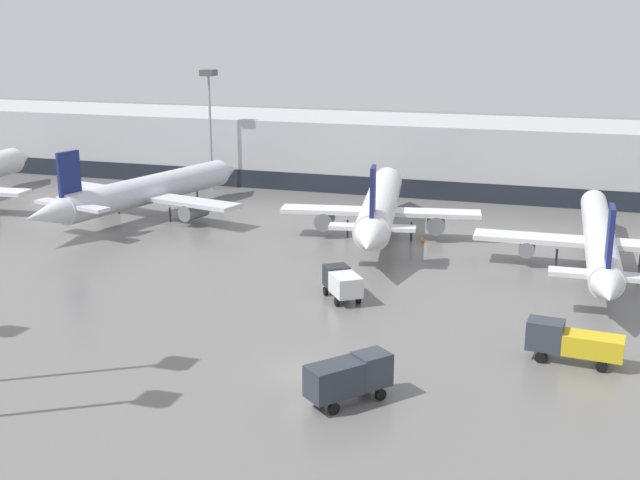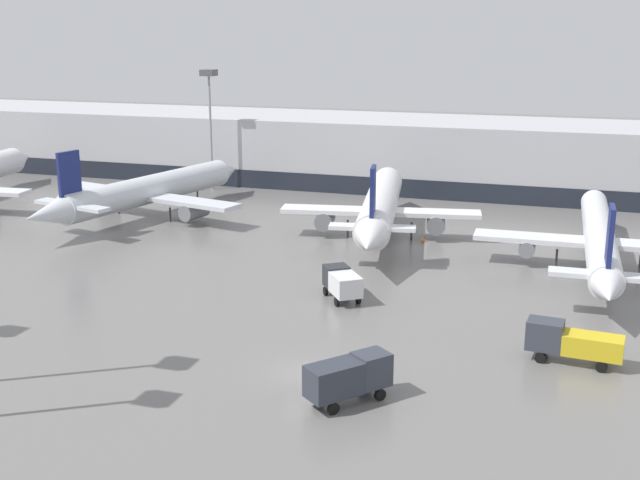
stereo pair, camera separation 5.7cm
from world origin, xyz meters
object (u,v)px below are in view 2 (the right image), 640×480
at_px(traffic_cone_1, 423,239).
at_px(apron_light_mast_3, 209,93).
at_px(service_truck_0, 349,376).
at_px(parked_jet_4, 380,206).
at_px(service_truck_1, 342,282).
at_px(parked_jet_1, 146,191).
at_px(parked_jet_2, 599,238).
at_px(service_truck_3, 571,341).

distance_m(traffic_cone_1, apron_light_mast_3, 38.73).
height_order(service_truck_0, apron_light_mast_3, apron_light_mast_3).
bearing_deg(traffic_cone_1, service_truck_0, -86.11).
xyz_separation_m(parked_jet_4, service_truck_1, (1.67, -19.66, -1.83)).
bearing_deg(service_truck_1, parked_jet_1, 18.70).
bearing_deg(service_truck_1, traffic_cone_1, -44.37).
bearing_deg(parked_jet_1, service_truck_1, -111.81).
distance_m(parked_jet_2, parked_jet_4, 21.64).
bearing_deg(parked_jet_1, traffic_cone_1, -78.64).
bearing_deg(service_truck_3, service_truck_1, -17.49).
relative_size(parked_jet_4, service_truck_3, 5.45).
height_order(service_truck_0, traffic_cone_1, service_truck_0).
bearing_deg(apron_light_mast_3, service_truck_1, -52.57).
bearing_deg(parked_jet_2, service_truck_3, 173.74).
distance_m(service_truck_0, apron_light_mast_3, 65.62).
xyz_separation_m(parked_jet_2, traffic_cone_1, (-16.52, 4.62, -2.61)).
xyz_separation_m(parked_jet_1, apron_light_mast_3, (0.07, 17.19, 9.55)).
height_order(service_truck_1, traffic_cone_1, service_truck_1).
xyz_separation_m(parked_jet_2, service_truck_1, (-19.40, -14.74, -1.42)).
bearing_deg(parked_jet_2, traffic_cone_1, 73.23).
relative_size(parked_jet_2, service_truck_0, 7.05).
height_order(service_truck_3, traffic_cone_1, service_truck_3).
relative_size(parked_jet_2, service_truck_3, 5.84).
height_order(parked_jet_4, service_truck_1, parked_jet_4).
bearing_deg(traffic_cone_1, parked_jet_1, 177.78).
xyz_separation_m(service_truck_1, traffic_cone_1, (2.88, 19.36, -1.18)).
bearing_deg(traffic_cone_1, parked_jet_4, 176.26).
relative_size(parked_jet_1, parked_jet_2, 0.92).
bearing_deg(service_truck_3, parked_jet_4, -49.41).
xyz_separation_m(parked_jet_2, service_truck_0, (-14.04, -31.84, -1.28)).
distance_m(parked_jet_2, service_truck_3, 22.20).
bearing_deg(service_truck_0, apron_light_mast_3, 72.04).
bearing_deg(traffic_cone_1, service_truck_1, -98.46).
bearing_deg(service_truck_3, traffic_cone_1, -56.10).
relative_size(parked_jet_2, apron_light_mast_3, 2.30).
bearing_deg(apron_light_mast_3, parked_jet_2, -25.49).
xyz_separation_m(parked_jet_4, service_truck_3, (19.10, -26.98, -1.84)).
bearing_deg(traffic_cone_1, service_truck_3, -61.39).
relative_size(parked_jet_1, parked_jet_4, 0.99).
relative_size(parked_jet_4, apron_light_mast_3, 2.15).
height_order(parked_jet_4, service_truck_0, parked_jet_4).
bearing_deg(service_truck_1, service_truck_0, 161.50).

